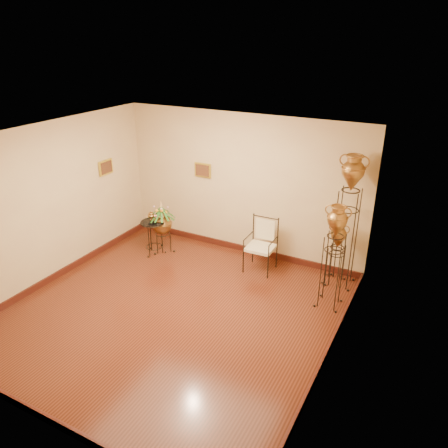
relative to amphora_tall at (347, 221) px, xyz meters
The scene contains 8 objects.
ground 3.28m from the amphora_tall, 135.00° to the right, with size 5.00×5.00×0.00m, color #582314.
room_shell 3.08m from the amphora_tall, 135.17° to the right, with size 5.02×5.02×2.81m.
amphora_tall is the anchor object (origin of this frame).
amphora_mid 0.82m from the amphora_tall, 90.00° to the right, with size 0.41×0.41×1.78m.
amphora_short 0.65m from the amphora_tall, behind, with size 0.36×0.36×1.16m.
planter_urn 3.60m from the amphora_tall, behind, with size 0.73×0.73×1.14m.
armchair 1.64m from the amphora_tall, behind, with size 0.58×0.54×1.01m.
side_table 3.78m from the amphora_tall, behind, with size 0.49×0.49×0.88m.
Camera 1 is at (3.48, -4.78, 4.14)m, focal length 35.00 mm.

